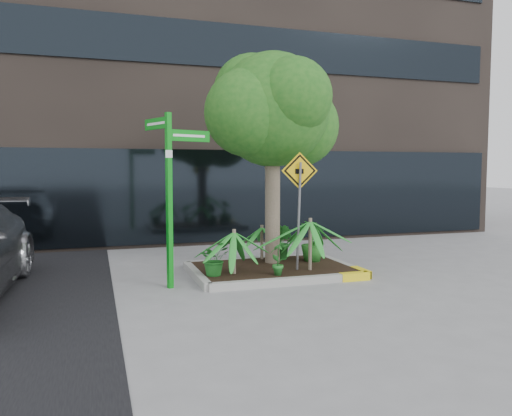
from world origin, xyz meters
name	(u,v)px	position (x,y,z in m)	size (l,w,h in m)	color
ground	(268,277)	(0.00, 0.00, 0.00)	(80.00, 80.00, 0.00)	gray
building	(202,17)	(0.50, 8.50, 7.50)	(18.00, 8.00, 15.00)	#2D2621
planter	(274,269)	(0.23, 0.27, 0.10)	(3.35, 2.36, 0.15)	#9E9E99
tree	(272,110)	(0.35, 0.76, 3.41)	(3.11, 2.76, 4.67)	#826F5E
palm_front	(310,221)	(0.79, -0.27, 1.13)	(1.18, 1.18, 1.31)	#826F5E
palm_left	(234,232)	(-0.75, -0.14, 0.96)	(0.97, 0.97, 1.08)	#826F5E
palm_back	(262,227)	(0.27, 1.19, 0.86)	(0.86, 0.86, 0.95)	#826F5E
shrub_a	(214,259)	(-1.15, -0.17, 0.47)	(0.58, 0.58, 0.65)	#1C631F
shrub_b	(312,241)	(1.23, 0.61, 0.59)	(0.50, 0.50, 0.89)	#226B20
shrub_c	(278,257)	(0.01, -0.52, 0.50)	(0.36, 0.36, 0.69)	#247528
shrub_d	(283,242)	(0.68, 0.96, 0.55)	(0.44, 0.44, 0.79)	#1A5B1D
street_sign_post	(170,180)	(-1.96, -0.22, 1.96)	(1.15, 0.90, 3.17)	#0C8D18
cattle_sign	(299,191)	(0.53, -0.30, 1.73)	(0.72, 0.28, 2.34)	slate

